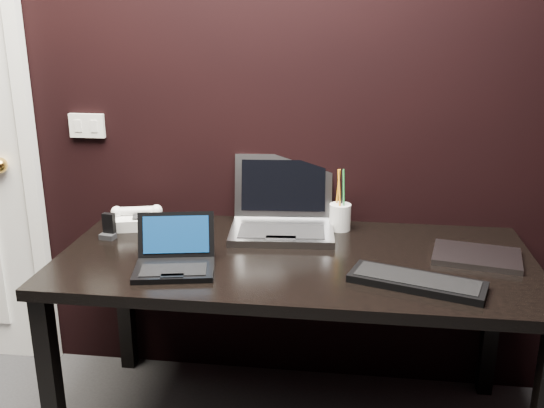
# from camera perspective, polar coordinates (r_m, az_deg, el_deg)

# --- Properties ---
(wall_back) EXTENTS (4.00, 0.00, 4.00)m
(wall_back) POSITION_cam_1_polar(r_m,az_deg,el_deg) (2.48, -3.84, 11.19)
(wall_back) COLOR black
(wall_back) RESTS_ON ground
(wall_switch) EXTENTS (0.15, 0.02, 0.10)m
(wall_switch) POSITION_cam_1_polar(r_m,az_deg,el_deg) (2.68, -17.02, 7.07)
(wall_switch) COLOR silver
(wall_switch) RESTS_ON wall_back
(desk) EXTENTS (1.70, 0.80, 0.74)m
(desk) POSITION_cam_1_polar(r_m,az_deg,el_deg) (2.22, 2.16, -6.68)
(desk) COLOR black
(desk) RESTS_ON ground
(netbook) EXTENTS (0.31, 0.28, 0.17)m
(netbook) POSITION_cam_1_polar(r_m,az_deg,el_deg) (2.09, -9.14, -5.16)
(netbook) COLOR black
(netbook) RESTS_ON desk
(silver_laptop) EXTENTS (0.43, 0.39, 0.28)m
(silver_laptop) POSITION_cam_1_polar(r_m,az_deg,el_deg) (2.41, 0.97, -1.37)
(silver_laptop) COLOR gray
(silver_laptop) RESTS_ON desk
(ext_keyboard) EXTENTS (0.45, 0.27, 0.03)m
(ext_keyboard) POSITION_cam_1_polar(r_m,az_deg,el_deg) (2.01, 13.47, -7.12)
(ext_keyboard) COLOR black
(ext_keyboard) RESTS_ON desk
(closed_laptop) EXTENTS (0.34, 0.27, 0.02)m
(closed_laptop) POSITION_cam_1_polar(r_m,az_deg,el_deg) (2.27, 18.71, -4.68)
(closed_laptop) COLOR #A09FA5
(closed_laptop) RESTS_ON desk
(desk_phone) EXTENTS (0.21, 0.19, 0.10)m
(desk_phone) POSITION_cam_1_polar(r_m,az_deg,el_deg) (2.52, -12.54, -1.31)
(desk_phone) COLOR white
(desk_phone) RESTS_ON desk
(mobile_phone) EXTENTS (0.06, 0.06, 0.10)m
(mobile_phone) POSITION_cam_1_polar(r_m,az_deg,el_deg) (2.42, -15.11, -2.28)
(mobile_phone) COLOR black
(mobile_phone) RESTS_ON desk
(pen_cup) EXTENTS (0.09, 0.09, 0.25)m
(pen_cup) POSITION_cam_1_polar(r_m,az_deg,el_deg) (2.44, 6.43, -1.11)
(pen_cup) COLOR silver
(pen_cup) RESTS_ON desk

